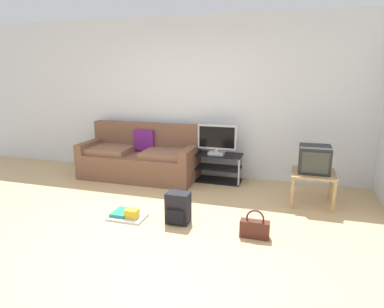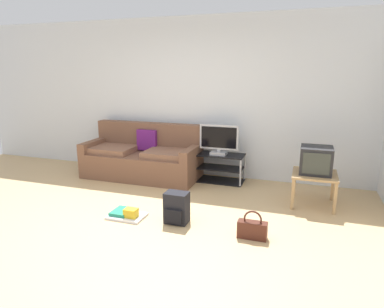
{
  "view_description": "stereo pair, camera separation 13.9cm",
  "coord_description": "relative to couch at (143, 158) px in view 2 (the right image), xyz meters",
  "views": [
    {
      "loc": [
        1.76,
        -3.26,
        1.81
      ],
      "look_at": [
        0.47,
        0.97,
        0.72
      ],
      "focal_mm": 31.79,
      "sensor_mm": 36.0,
      "label": 1
    },
    {
      "loc": [
        1.89,
        -3.22,
        1.81
      ],
      "look_at": [
        0.47,
        0.97,
        0.72
      ],
      "focal_mm": 31.79,
      "sensor_mm": 36.0,
      "label": 2
    }
  ],
  "objects": [
    {
      "name": "ground_plane",
      "position": [
        0.76,
        -1.94,
        -0.35
      ],
      "size": [
        9.0,
        9.8,
        0.02
      ],
      "primitive_type": "cube",
      "color": "tan"
    },
    {
      "name": "wall_back",
      "position": [
        0.76,
        0.51,
        1.01
      ],
      "size": [
        9.0,
        0.1,
        2.7
      ],
      "primitive_type": "cube",
      "color": "silver",
      "rests_on": "ground_plane"
    },
    {
      "name": "couch",
      "position": [
        0.0,
        0.0,
        0.0
      ],
      "size": [
        1.99,
        0.86,
        0.91
      ],
      "color": "brown",
      "rests_on": "ground_plane"
    },
    {
      "name": "tv_stand",
      "position": [
        1.32,
        0.15,
        -0.1
      ],
      "size": [
        0.83,
        0.41,
        0.47
      ],
      "color": "black",
      "rests_on": "ground_plane"
    },
    {
      "name": "flat_tv",
      "position": [
        1.32,
        0.13,
        0.37
      ],
      "size": [
        0.64,
        0.22,
        0.49
      ],
      "color": "#B2B2B7",
      "rests_on": "tv_stand"
    },
    {
      "name": "side_table",
      "position": [
        2.82,
        -0.43,
        0.05
      ],
      "size": [
        0.58,
        0.58,
        0.45
      ],
      "color": "tan",
      "rests_on": "ground_plane"
    },
    {
      "name": "crt_tv",
      "position": [
        2.82,
        -0.42,
        0.3
      ],
      "size": [
        0.41,
        0.41,
        0.36
      ],
      "color": "#232326",
      "rests_on": "side_table"
    },
    {
      "name": "backpack",
      "position": [
        1.24,
        -1.57,
        -0.15
      ],
      "size": [
        0.28,
        0.27,
        0.38
      ],
      "rotation": [
        0.0,
        0.0,
        0.35
      ],
      "color": "black",
      "rests_on": "ground_plane"
    },
    {
      "name": "handbag",
      "position": [
        2.18,
        -1.69,
        -0.23
      ],
      "size": [
        0.32,
        0.12,
        0.33
      ],
      "rotation": [
        0.0,
        0.0,
        0.46
      ],
      "color": "#4C2319",
      "rests_on": "ground_plane"
    },
    {
      "name": "floor_tray",
      "position": [
        0.58,
        -1.64,
        -0.29
      ],
      "size": [
        0.46,
        0.33,
        0.14
      ],
      "color": "silver",
      "rests_on": "ground_plane"
    }
  ]
}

